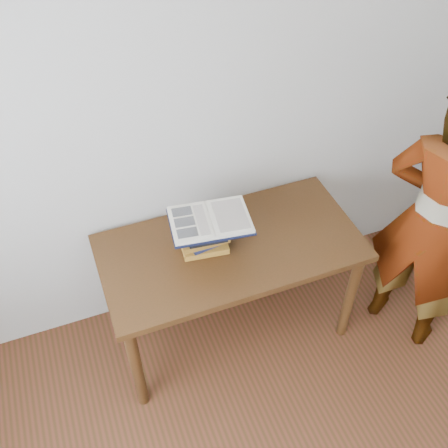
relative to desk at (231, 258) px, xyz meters
name	(u,v)px	position (x,y,z in m)	size (l,w,h in m)	color
room_shell	(392,424)	(-0.19, -1.37, 1.00)	(3.54, 3.54, 2.62)	#B8B6AE
desk	(231,258)	(0.00, 0.00, 0.00)	(1.34, 0.67, 0.72)	#442511
book_stack	(204,234)	(-0.13, 0.04, 0.19)	(0.26, 0.20, 0.18)	olive
open_book	(210,220)	(-0.10, 0.02, 0.30)	(0.42, 0.32, 0.03)	black
reader	(433,225)	(0.98, -0.32, 0.19)	(0.60, 0.39, 1.63)	tan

